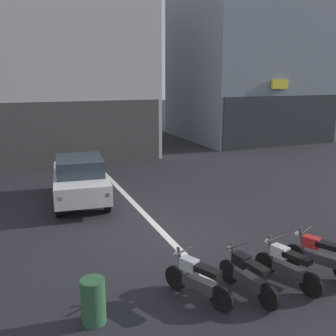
{
  "coord_description": "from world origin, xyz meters",
  "views": [
    {
      "loc": [
        -3.65,
        -9.23,
        4.34
      ],
      "look_at": [
        0.94,
        2.0,
        1.4
      ],
      "focal_mm": 40.27,
      "sensor_mm": 36.0,
      "label": 1
    }
  ],
  "objects_px": {
    "car_white_crossing_near": "(80,178)",
    "motorcycle_silver_row_leftmost": "(197,279)",
    "motorcycle_red_row_right_mid": "(319,254)",
    "trash_bin": "(93,301)",
    "motorcycle_white_row_centre": "(287,265)",
    "motorcycle_black_row_left_mid": "(247,274)"
  },
  "relations": [
    {
      "from": "motorcycle_black_row_left_mid",
      "to": "car_white_crossing_near",
      "type": "bearing_deg",
      "value": 106.32
    },
    {
      "from": "motorcycle_red_row_right_mid",
      "to": "trash_bin",
      "type": "bearing_deg",
      "value": 178.26
    },
    {
      "from": "motorcycle_silver_row_leftmost",
      "to": "car_white_crossing_near",
      "type": "bearing_deg",
      "value": 99.0
    },
    {
      "from": "car_white_crossing_near",
      "to": "motorcycle_silver_row_leftmost",
      "type": "bearing_deg",
      "value": -81.0
    },
    {
      "from": "car_white_crossing_near",
      "to": "motorcycle_red_row_right_mid",
      "type": "height_order",
      "value": "car_white_crossing_near"
    },
    {
      "from": "car_white_crossing_near",
      "to": "motorcycle_silver_row_leftmost",
      "type": "xyz_separation_m",
      "value": [
        1.11,
        -6.99,
        -0.43
      ]
    },
    {
      "from": "car_white_crossing_near",
      "to": "motorcycle_red_row_right_mid",
      "type": "relative_size",
      "value": 2.8
    },
    {
      "from": "motorcycle_silver_row_leftmost",
      "to": "motorcycle_white_row_centre",
      "type": "distance_m",
      "value": 2.03
    },
    {
      "from": "motorcycle_silver_row_leftmost",
      "to": "motorcycle_black_row_left_mid",
      "type": "xyz_separation_m",
      "value": [
        1.01,
        -0.24,
        0.0
      ]
    },
    {
      "from": "motorcycle_silver_row_leftmost",
      "to": "motorcycle_black_row_left_mid",
      "type": "distance_m",
      "value": 1.04
    },
    {
      "from": "car_white_crossing_near",
      "to": "motorcycle_red_row_right_mid",
      "type": "distance_m",
      "value": 8.21
    },
    {
      "from": "car_white_crossing_near",
      "to": "trash_bin",
      "type": "height_order",
      "value": "car_white_crossing_near"
    },
    {
      "from": "motorcycle_black_row_left_mid",
      "to": "motorcycle_white_row_centre",
      "type": "relative_size",
      "value": 1.02
    },
    {
      "from": "trash_bin",
      "to": "car_white_crossing_near",
      "type": "bearing_deg",
      "value": 82.31
    },
    {
      "from": "motorcycle_white_row_centre",
      "to": "motorcycle_red_row_right_mid",
      "type": "xyz_separation_m",
      "value": [
        1.0,
        0.13,
        0.0
      ]
    },
    {
      "from": "motorcycle_silver_row_leftmost",
      "to": "motorcycle_red_row_right_mid",
      "type": "height_order",
      "value": "same"
    },
    {
      "from": "motorcycle_black_row_left_mid",
      "to": "motorcycle_red_row_right_mid",
      "type": "distance_m",
      "value": 2.01
    },
    {
      "from": "motorcycle_silver_row_leftmost",
      "to": "motorcycle_black_row_left_mid",
      "type": "relative_size",
      "value": 0.93
    },
    {
      "from": "motorcycle_silver_row_leftmost",
      "to": "motorcycle_red_row_right_mid",
      "type": "bearing_deg",
      "value": -1.84
    },
    {
      "from": "trash_bin",
      "to": "motorcycle_red_row_right_mid",
      "type": "bearing_deg",
      "value": -1.74
    },
    {
      "from": "car_white_crossing_near",
      "to": "motorcycle_silver_row_leftmost",
      "type": "relative_size",
      "value": 2.78
    },
    {
      "from": "motorcycle_silver_row_leftmost",
      "to": "trash_bin",
      "type": "height_order",
      "value": "motorcycle_silver_row_leftmost"
    }
  ]
}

